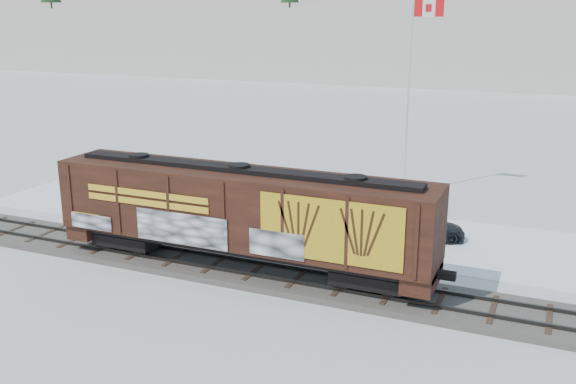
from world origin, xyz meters
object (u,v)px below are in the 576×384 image
at_px(flagpole, 409,123).
at_px(car_dark, 421,227).
at_px(car_silver, 264,202).
at_px(car_white, 296,209).
at_px(hopper_railcar, 240,211).

height_order(flagpole, car_dark, flagpole).
xyz_separation_m(car_silver, car_dark, (9.21, -0.89, -0.05)).
distance_m(car_silver, car_white, 2.49).
bearing_deg(car_white, car_dark, -97.58).
height_order(flagpole, car_white, flagpole).
bearing_deg(hopper_railcar, car_silver, 108.64).
xyz_separation_m(flagpole, car_silver, (-6.49, -7.42, -3.82)).
bearing_deg(car_dark, flagpole, -4.46).
relative_size(flagpole, car_white, 2.54).
bearing_deg(car_silver, flagpole, -63.68).
bearing_deg(car_dark, car_silver, 61.82).
distance_m(hopper_railcar, flagpole, 16.27).
relative_size(flagpole, car_silver, 3.00).
bearing_deg(car_dark, car_white, 67.09).
relative_size(hopper_railcar, flagpole, 1.41).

